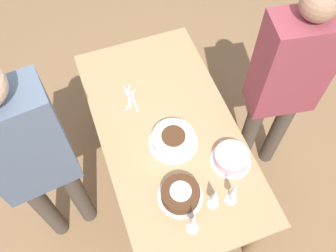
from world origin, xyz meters
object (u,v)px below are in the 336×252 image
Objects in this scene: cake_back_decorated at (231,158)px; person_cutting at (31,158)px; cake_center_white at (174,139)px; wine_glass_far at (235,190)px; wine_glass_near at (215,196)px; person_watching at (286,81)px; cake_front_chocolate at (180,194)px; wine_glass_extra at (194,220)px.

cake_back_decorated is 1.10m from person_cutting.
cake_center_white is 1.29× the size of wine_glass_far.
wine_glass_near is at bearing -35.07° from person_cutting.
wine_glass_far is (0.45, 0.17, 0.11)m from cake_center_white.
wine_glass_far is at bearing -32.98° from person_cutting.
person_watching reaches higher than wine_glass_far.
person_watching is at bearing 126.14° from wine_glass_near.
cake_front_chocolate is 0.15× the size of person_cutting.
cake_back_decorated is 0.30m from wine_glass_near.
cake_center_white is 0.35m from cake_front_chocolate.
person_watching reaches higher than wine_glass_near.
wine_glass_near is 0.11m from wine_glass_far.
wine_glass_extra is 0.98m from person_watching.
person_watching reaches higher than wine_glass_extra.
person_cutting reaches higher than cake_front_chocolate.
person_cutting is 1.48m from person_watching.
cake_front_chocolate is 0.15× the size of person_watching.
person_cutting reaches higher than cake_center_white.
wine_glass_extra is (0.07, -0.26, -0.01)m from wine_glass_far.
person_watching is (-0.03, 0.71, 0.22)m from cake_center_white.
cake_back_decorated is 0.14× the size of person_watching.
cake_back_decorated is 1.30× the size of wine_glass_near.
cake_back_decorated is 1.05× the size of wine_glass_far.
wine_glass_near is at bearing -44.52° from cake_back_decorated.
cake_front_chocolate reaches higher than cake_back_decorated.
person_cutting is at bearing -90.76° from cake_center_white.
wine_glass_near is at bearing 119.01° from wine_glass_extra.
wine_glass_near is at bearing 56.72° from cake_front_chocolate.
cake_front_chocolate is 1.06× the size of cake_back_decorated.
wine_glass_extra is at bearing -60.99° from wine_glass_near.
wine_glass_far is (0.11, 0.26, 0.11)m from cake_front_chocolate.
person_watching reaches higher than cake_back_decorated.
wine_glass_far reaches higher than cake_front_chocolate.
cake_front_chocolate is 1.11× the size of wine_glass_far.
cake_front_chocolate is 0.90m from person_watching.
wine_glass_far is at bearing 66.23° from cake_front_chocolate.
wine_glass_near is (0.10, 0.15, 0.09)m from cake_front_chocolate.
wine_glass_near is at bearing 8.78° from cake_center_white.
cake_front_chocolate is at bearing -73.45° from cake_back_decorated.
wine_glass_far reaches higher than wine_glass_near.
wine_glass_far is at bearing 83.23° from wine_glass_near.
wine_glass_near is 0.85× the size of wine_glass_extra.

